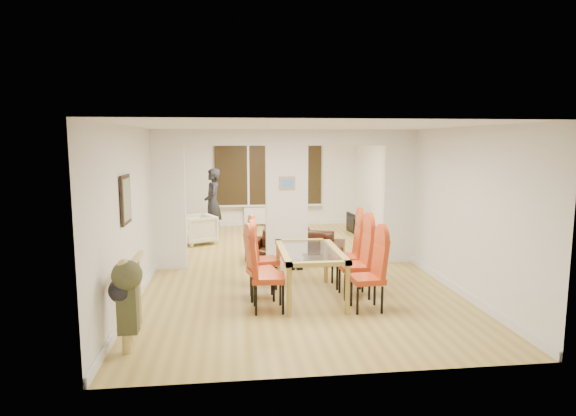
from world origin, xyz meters
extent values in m
cube|color=#AE9346|center=(0.00, 0.00, 0.00)|extent=(5.00, 9.00, 0.01)
cube|color=white|center=(0.00, 0.00, 1.30)|extent=(5.00, 0.18, 2.60)
cube|color=black|center=(0.00, 4.44, 1.50)|extent=(3.00, 0.08, 1.80)
cube|color=white|center=(0.00, 4.40, 0.30)|extent=(1.40, 0.08, 0.50)
sphere|color=orange|center=(0.30, 3.30, 2.15)|extent=(0.36, 0.36, 0.36)
cube|color=gray|center=(-2.47, -2.40, 1.60)|extent=(0.04, 0.52, 0.67)
cube|color=#4C8CD8|center=(0.00, -0.10, 1.60)|extent=(0.30, 0.03, 0.25)
imported|color=black|center=(0.23, 0.33, 0.28)|extent=(2.07, 1.27, 0.57)
imported|color=beige|center=(-1.84, 2.17, 0.34)|extent=(0.97, 0.98, 0.68)
imported|color=black|center=(-1.51, 2.87, 0.86)|extent=(0.67, 0.48, 1.72)
imported|color=black|center=(2.00, 2.99, 0.25)|extent=(0.89, 0.22, 0.51)
cylinder|color=#143F19|center=(0.38, 2.75, 0.38)|extent=(0.06, 0.06, 0.26)
imported|color=#312410|center=(0.13, 2.80, 0.28)|extent=(0.22, 0.22, 0.05)
camera|label=1|loc=(-1.05, -9.06, 2.39)|focal=30.00mm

